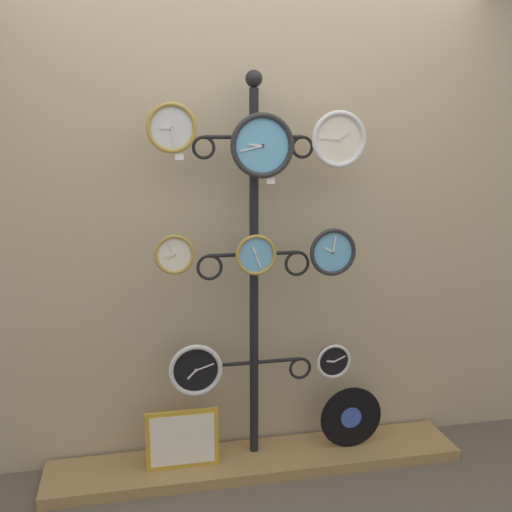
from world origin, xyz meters
TOP-DOWN VIEW (x-y plane):
  - ground_plane at (0.00, 0.00)m, footprint 12.00×12.00m
  - shop_wall at (0.00, 0.57)m, footprint 4.40×0.04m
  - low_shelf at (0.00, 0.35)m, footprint 2.20×0.36m
  - display_stand at (0.00, 0.41)m, footprint 0.63×0.39m
  - clock_top_left at (-0.41, 0.33)m, footprint 0.23×0.04m
  - clock_top_center at (0.02, 0.32)m, footprint 0.31×0.04m
  - clock_top_right at (0.40, 0.31)m, footprint 0.28×0.04m
  - clock_middle_left at (-0.41, 0.31)m, footprint 0.19×0.04m
  - clock_middle_center at (-0.01, 0.31)m, footprint 0.21×0.04m
  - clock_middle_right at (0.38, 0.30)m, footprint 0.24×0.04m
  - clock_bottom_left at (-0.32, 0.32)m, footprint 0.27×0.04m
  - clock_bottom_right at (0.41, 0.31)m, footprint 0.19×0.04m
  - vinyl_record at (0.53, 0.34)m, footprint 0.35×0.01m
  - picture_frame at (-0.39, 0.32)m, footprint 0.37×0.02m
  - price_tag_upper at (-0.37, 0.33)m, footprint 0.04×0.00m
  - price_tag_mid at (0.06, 0.32)m, footprint 0.04×0.00m

SIDE VIEW (x-z plane):
  - ground_plane at x=0.00m, z-range 0.00..0.00m
  - low_shelf at x=0.00m, z-range 0.00..0.06m
  - picture_frame at x=-0.39m, z-range 0.06..0.37m
  - vinyl_record at x=0.53m, z-range 0.06..0.41m
  - clock_bottom_right at x=0.41m, z-range 0.49..0.67m
  - clock_bottom_left at x=-0.32m, z-range 0.45..0.72m
  - display_stand at x=0.00m, z-range -0.26..1.79m
  - clock_middle_right at x=0.38m, z-range 1.04..1.29m
  - clock_middle_center at x=-0.01m, z-range 1.06..1.27m
  - clock_middle_left at x=-0.41m, z-range 1.09..1.28m
  - shop_wall at x=0.00m, z-range 0.00..2.80m
  - price_tag_mid at x=0.06m, z-range 1.51..1.54m
  - price_tag_upper at x=-0.37m, z-range 1.63..1.66m
  - clock_top_center at x=0.02m, z-range 1.54..1.85m
  - clock_top_right at x=0.40m, z-range 1.59..1.86m
  - clock_top_left at x=-0.41m, z-range 1.66..1.90m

